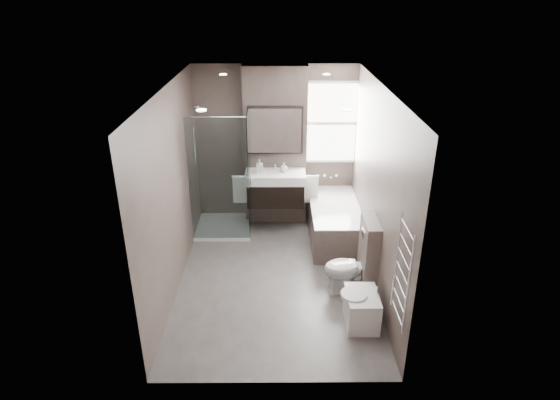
{
  "coord_description": "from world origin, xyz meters",
  "views": [
    {
      "loc": [
        0.03,
        -5.45,
        3.67
      ],
      "look_at": [
        0.06,
        0.15,
        1.11
      ],
      "focal_mm": 30.0,
      "sensor_mm": 36.0,
      "label": 1
    }
  ],
  "objects_px": {
    "vanity": "(276,188)",
    "bidet": "(361,308)",
    "bathtub": "(334,220)",
    "toilet": "(350,268)"
  },
  "relations": [
    {
      "from": "bidet",
      "to": "bathtub",
      "type": "bearing_deg",
      "value": 92.45
    },
    {
      "from": "vanity",
      "to": "bathtub",
      "type": "bearing_deg",
      "value": -19.37
    },
    {
      "from": "bathtub",
      "to": "bidet",
      "type": "height_order",
      "value": "bathtub"
    },
    {
      "from": "vanity",
      "to": "bidet",
      "type": "bearing_deg",
      "value": -67.14
    },
    {
      "from": "bathtub",
      "to": "toilet",
      "type": "height_order",
      "value": "toilet"
    },
    {
      "from": "bidet",
      "to": "toilet",
      "type": "bearing_deg",
      "value": 93.75
    },
    {
      "from": "bathtub",
      "to": "bidet",
      "type": "relative_size",
      "value": 3.0
    },
    {
      "from": "toilet",
      "to": "bidet",
      "type": "bearing_deg",
      "value": -2.81
    },
    {
      "from": "vanity",
      "to": "bidet",
      "type": "relative_size",
      "value": 1.78
    },
    {
      "from": "bathtub",
      "to": "toilet",
      "type": "distance_m",
      "value": 1.41
    }
  ]
}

